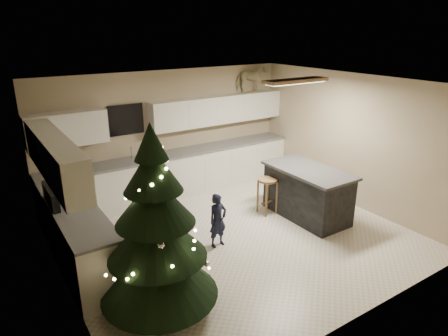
% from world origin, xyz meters
% --- Properties ---
extents(ground_plane, '(5.50, 5.50, 0.00)m').
position_xyz_m(ground_plane, '(0.00, 0.00, 0.00)').
color(ground_plane, beige).
extents(room_shell, '(5.52, 5.02, 2.61)m').
position_xyz_m(room_shell, '(0.02, 0.00, 1.75)').
color(room_shell, tan).
rests_on(room_shell, ground_plane).
extents(cabinetry, '(5.50, 3.20, 2.00)m').
position_xyz_m(cabinetry, '(-0.91, 1.65, 0.76)').
color(cabinetry, white).
rests_on(cabinetry, ground_plane).
extents(island, '(0.90, 1.70, 0.95)m').
position_xyz_m(island, '(1.58, -0.08, 0.48)').
color(island, black).
rests_on(island, ground_plane).
extents(bar_stool, '(0.37, 0.37, 0.70)m').
position_xyz_m(bar_stool, '(1.05, 0.44, 0.53)').
color(bar_stool, brown).
rests_on(bar_stool, ground_plane).
extents(christmas_tree, '(1.53, 1.48, 2.44)m').
position_xyz_m(christmas_tree, '(-1.85, -0.99, 1.00)').
color(christmas_tree, '#3F2816').
rests_on(christmas_tree, ground_plane).
extents(toddler, '(0.34, 0.24, 0.91)m').
position_xyz_m(toddler, '(-0.40, -0.08, 0.45)').
color(toddler, black).
rests_on(toddler, ground_plane).
extents(rocking_horse, '(0.75, 0.51, 0.60)m').
position_xyz_m(rocking_horse, '(2.03, 2.33, 2.31)').
color(rocking_horse, brown).
rests_on(rocking_horse, cabinetry).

